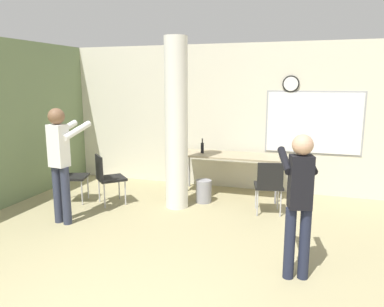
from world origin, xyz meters
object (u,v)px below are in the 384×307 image
at_px(person_watching_back, 61,157).
at_px(person_playing_side, 299,195).
at_px(chair_table_right, 269,183).
at_px(bottle_on_table, 202,147).
at_px(chair_near_pillar, 107,176).
at_px(chair_by_left_wall, 70,174).
at_px(folding_table, 230,157).

bearing_deg(person_watching_back, person_playing_side, -9.75).
distance_m(chair_table_right, person_watching_back, 3.21).
distance_m(bottle_on_table, person_playing_side, 3.29).
distance_m(chair_near_pillar, chair_table_right, 2.72).
height_order(bottle_on_table, chair_near_pillar, bottle_on_table).
bearing_deg(person_watching_back, chair_by_left_wall, 120.03).
xyz_separation_m(chair_table_right, person_watching_back, (-2.89, -1.30, 0.50)).
height_order(folding_table, bottle_on_table, bottle_on_table).
relative_size(chair_by_left_wall, person_watching_back, 0.50).
relative_size(bottle_on_table, person_watching_back, 0.16).
xyz_separation_m(chair_near_pillar, chair_table_right, (2.70, 0.35, 0.00)).
bearing_deg(chair_table_right, chair_by_left_wall, -172.84).
bearing_deg(bottle_on_table, chair_table_right, -31.67).
relative_size(folding_table, person_playing_side, 1.20).
bearing_deg(chair_near_pillar, bottle_on_table, 41.23).
bearing_deg(person_watching_back, bottle_on_table, 54.17).
distance_m(chair_by_left_wall, person_watching_back, 1.13).
bearing_deg(person_playing_side, bottle_on_table, 124.32).
bearing_deg(person_watching_back, chair_table_right, 24.27).
bearing_deg(chair_near_pillar, person_watching_back, -101.40).
relative_size(bottle_on_table, chair_near_pillar, 0.32).
xyz_separation_m(person_playing_side, person_watching_back, (-3.40, 0.58, 0.09)).
bearing_deg(chair_table_right, person_watching_back, -155.73).
bearing_deg(folding_table, person_playing_side, -64.09).
bearing_deg(chair_table_right, folding_table, 133.92).
distance_m(folding_table, bottle_on_table, 0.55).
distance_m(chair_by_left_wall, chair_near_pillar, 0.70).
relative_size(folding_table, person_watching_back, 1.09).
bearing_deg(folding_table, chair_near_pillar, -147.20).
xyz_separation_m(folding_table, chair_near_pillar, (-1.87, -1.21, -0.21)).
height_order(chair_near_pillar, chair_table_right, same).
xyz_separation_m(bottle_on_table, person_watching_back, (-1.54, -2.13, 0.14)).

